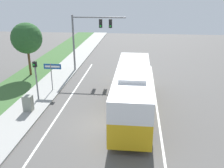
{
  "coord_description": "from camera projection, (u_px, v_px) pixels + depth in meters",
  "views": [
    {
      "loc": [
        1.98,
        -14.32,
        8.38
      ],
      "look_at": [
        0.1,
        3.55,
        1.75
      ],
      "focal_mm": 40.0,
      "sensor_mm": 36.0,
      "label": 1
    }
  ],
  "objects": [
    {
      "name": "ground_plane",
      "position": [
        105.0,
        127.0,
        16.46
      ],
      "size": [
        80.0,
        80.0,
        0.0
      ],
      "primitive_type": "plane",
      "color": "#565451"
    },
    {
      "name": "sidewalk",
      "position": [
        15.0,
        122.0,
        17.04
      ],
      "size": [
        2.8,
        80.0,
        0.12
      ],
      "color": "#9E9E99",
      "rests_on": "ground_plane"
    },
    {
      "name": "lane_divider_near",
      "position": [
        52.0,
        124.0,
        16.81
      ],
      "size": [
        0.14,
        30.0,
        0.01
      ],
      "color": "silver",
      "rests_on": "ground_plane"
    },
    {
      "name": "lane_divider_far",
      "position": [
        160.0,
        130.0,
        16.1
      ],
      "size": [
        0.14,
        30.0,
        0.01
      ],
      "color": "silver",
      "rests_on": "ground_plane"
    },
    {
      "name": "bus",
      "position": [
        133.0,
        88.0,
        18.02
      ],
      "size": [
        2.62,
        11.06,
        3.42
      ],
      "color": "gold",
      "rests_on": "ground_plane"
    },
    {
      "name": "signal_gantry",
      "position": [
        89.0,
        32.0,
        26.69
      ],
      "size": [
        5.78,
        0.41,
        6.16
      ],
      "color": "slate",
      "rests_on": "ground_plane"
    },
    {
      "name": "pedestrian_signal",
      "position": [
        36.0,
        75.0,
        19.75
      ],
      "size": [
        0.28,
        0.34,
        3.31
      ],
      "color": "slate",
      "rests_on": "ground_plane"
    },
    {
      "name": "street_sign",
      "position": [
        52.0,
        71.0,
        21.85
      ],
      "size": [
        1.56,
        0.08,
        2.58
      ],
      "color": "slate",
      "rests_on": "ground_plane"
    },
    {
      "name": "utility_cabinet",
      "position": [
        28.0,
        103.0,
        18.34
      ],
      "size": [
        0.66,
        0.52,
        1.17
      ],
      "color": "gray",
      "rests_on": "sidewalk"
    },
    {
      "name": "roadside_tree",
      "position": [
        27.0,
        38.0,
        25.28
      ],
      "size": [
        3.13,
        3.13,
        5.46
      ],
      "color": "brown",
      "rests_on": "grass_verge"
    }
  ]
}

